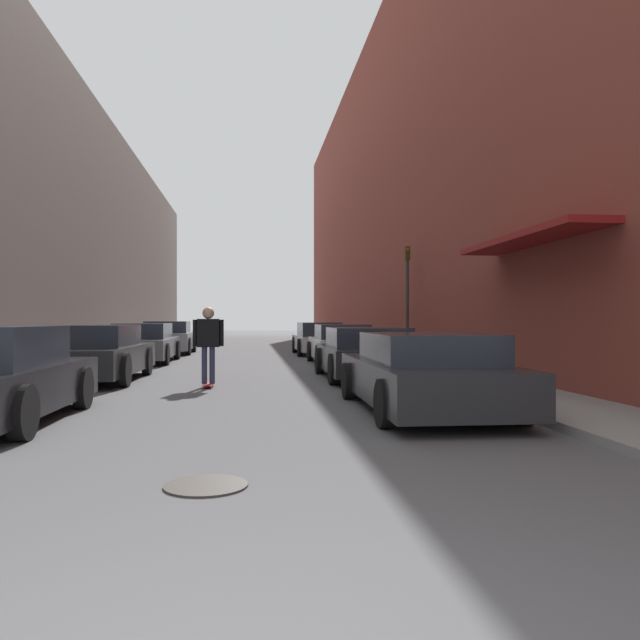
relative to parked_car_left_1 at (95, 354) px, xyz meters
name	(u,v)px	position (x,y,z in m)	size (l,w,h in m)	color
ground	(241,358)	(3.16, 8.44, -0.63)	(115.56, 115.56, 0.00)	#515154
curb_strip_left	(128,350)	(-1.86, 13.70, -0.57)	(1.80, 52.53, 0.12)	gray
curb_strip_right	(353,349)	(8.17, 13.70, -0.57)	(1.80, 52.53, 0.12)	gray
building_row_left	(60,232)	(-4.76, 13.69, 4.59)	(4.90, 52.53, 10.43)	#564C47
building_row_right	(414,189)	(11.07, 13.69, 6.85)	(4.90, 52.53, 14.94)	brown
parked_car_left_1	(95,354)	(0.00, 0.00, 0.00)	(2.00, 4.62, 1.27)	#232326
parked_car_left_2	(144,343)	(0.06, 6.23, -0.01)	(1.91, 4.72, 1.27)	#515459
parked_car_left_3	(168,338)	(0.17, 11.40, 0.02)	(2.00, 3.95, 1.33)	gray
parked_car_right_0	(424,373)	(6.12, -5.30, -0.04)	(2.02, 4.80, 1.18)	#232326
parked_car_right_1	(366,354)	(6.19, -0.11, -0.03)	(2.08, 4.38, 1.21)	#232326
parked_car_right_2	(341,345)	(6.34, 4.89, -0.02)	(1.87, 4.29, 1.24)	silver
parked_car_right_3	(318,339)	(6.20, 10.17, -0.01)	(1.87, 4.49, 1.28)	#B7B7BC
skateboarder	(208,338)	(2.63, -1.55, 0.39)	(0.63, 0.78, 1.65)	#B2231E
manhole_cover	(206,485)	(3.11, -9.28, -0.62)	(0.70, 0.70, 0.02)	#332D28
traffic_light	(407,290)	(8.67, 5.64, 1.76)	(0.16, 0.22, 3.70)	#2D2D2D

